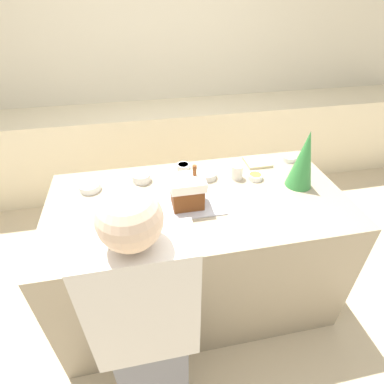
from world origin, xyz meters
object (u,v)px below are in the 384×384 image
at_px(decorative_tree, 304,159).
at_px(cookbook, 257,162).
at_px(baking_tray, 187,205).
at_px(mug, 237,172).
at_px(candy_bowl_beside_tree, 255,176).
at_px(person, 148,334).
at_px(candy_bowl_front_corner, 141,177).
at_px(candy_bowl_near_tray_right, 183,166).
at_px(candy_bowl_far_right, 90,187).
at_px(candy_bowl_center_rear, 289,158).
at_px(candy_bowl_behind_tray, 207,175).
at_px(gingerbread_house, 187,191).

distance_m(decorative_tree, cookbook, 0.40).
xyz_separation_m(baking_tray, mug, (0.39, 0.23, 0.04)).
relative_size(candy_bowl_beside_tree, mug, 1.04).
bearing_deg(person, cookbook, 50.10).
bearing_deg(decorative_tree, mug, 156.61).
height_order(candy_bowl_front_corner, mug, mug).
distance_m(candy_bowl_beside_tree, candy_bowl_near_tray_right, 0.51).
xyz_separation_m(baking_tray, candy_bowl_far_right, (-0.59, 0.28, 0.02)).
xyz_separation_m(candy_bowl_far_right, candy_bowl_near_tray_right, (0.64, 0.14, -0.00)).
height_order(baking_tray, candy_bowl_far_right, candy_bowl_far_right).
bearing_deg(cookbook, candy_bowl_beside_tree, -115.54).
xyz_separation_m(baking_tray, candy_bowl_center_rear, (0.85, 0.38, 0.02)).
relative_size(candy_bowl_front_corner, candy_bowl_behind_tray, 0.92).
bearing_deg(candy_bowl_front_corner, candy_bowl_behind_tray, -6.06).
bearing_deg(candy_bowl_behind_tray, candy_bowl_front_corner, 173.94).
bearing_deg(candy_bowl_beside_tree, person, -132.48).
xyz_separation_m(decorative_tree, candy_bowl_front_corner, (-1.01, 0.25, -0.16)).
relative_size(candy_bowl_center_rear, person, 0.06).
bearing_deg(candy_bowl_far_right, candy_bowl_behind_tray, -0.57).
height_order(baking_tray, candy_bowl_center_rear, candy_bowl_center_rear).
xyz_separation_m(gingerbread_house, candy_bowl_far_right, (-0.59, 0.28, -0.08)).
bearing_deg(candy_bowl_beside_tree, candy_bowl_near_tray_right, 154.29).
relative_size(candy_bowl_behind_tray, candy_bowl_near_tray_right, 1.42).
height_order(decorative_tree, mug, decorative_tree).
bearing_deg(mug, candy_bowl_near_tray_right, 151.24).
bearing_deg(person, candy_bowl_center_rear, 42.94).
bearing_deg(cookbook, decorative_tree, -63.86).
bearing_deg(candy_bowl_beside_tree, candy_bowl_behind_tray, 166.45).
distance_m(cookbook, person, 1.41).
height_order(gingerbread_house, decorative_tree, decorative_tree).
bearing_deg(gingerbread_house, person, -113.69).
height_order(candy_bowl_behind_tray, cookbook, candy_bowl_behind_tray).
relative_size(baking_tray, decorative_tree, 1.12).
bearing_deg(candy_bowl_front_corner, mug, -7.87).
height_order(candy_bowl_beside_tree, mug, mug).
relative_size(candy_bowl_near_tray_right, cookbook, 0.52).
distance_m(gingerbread_house, candy_bowl_far_right, 0.66).
distance_m(gingerbread_house, mug, 0.46).
bearing_deg(baking_tray, decorative_tree, 5.43).
distance_m(mug, person, 1.16).
bearing_deg(candy_bowl_behind_tray, candy_bowl_near_tray_right, 133.78).
relative_size(decorative_tree, candy_bowl_far_right, 2.93).
xyz_separation_m(candy_bowl_center_rear, mug, (-0.46, -0.15, 0.03)).
bearing_deg(mug, candy_bowl_far_right, 177.09).
distance_m(candy_bowl_behind_tray, person, 1.09).
distance_m(candy_bowl_far_right, candy_bowl_behind_tray, 0.77).
xyz_separation_m(candy_bowl_far_right, mug, (0.97, -0.05, 0.02)).
bearing_deg(decorative_tree, person, -144.45).
bearing_deg(candy_bowl_behind_tray, cookbook, 15.93).
height_order(candy_bowl_behind_tray, person, person).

